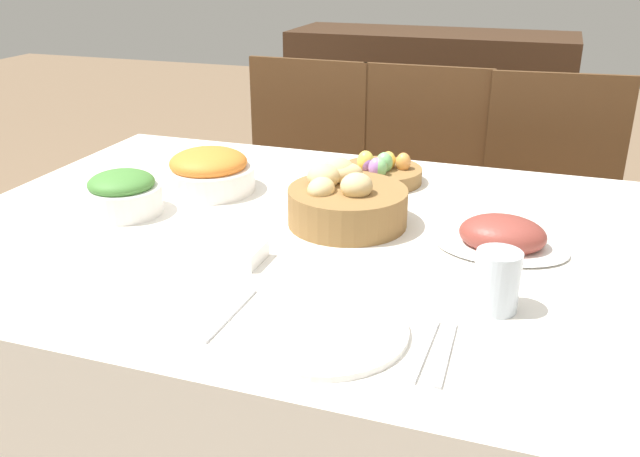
{
  "coord_description": "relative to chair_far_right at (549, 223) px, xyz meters",
  "views": [
    {
      "loc": [
        0.38,
        -1.18,
        1.28
      ],
      "look_at": [
        0.01,
        -0.08,
        0.79
      ],
      "focal_mm": 38.0,
      "sensor_mm": 36.0,
      "label": 1
    }
  ],
  "objects": [
    {
      "name": "drinking_cup",
      "position": [
        -0.09,
        -1.08,
        0.31
      ],
      "size": [
        0.07,
        0.07,
        0.1
      ],
      "color": "silver",
      "rests_on": "dining_table"
    },
    {
      "name": "sideboard",
      "position": [
        -0.56,
        0.96,
        -0.02
      ],
      "size": [
        1.22,
        0.44,
        0.94
      ],
      "color": "#3D2616",
      "rests_on": "ground"
    },
    {
      "name": "spoon",
      "position": [
        -0.14,
        -1.23,
        0.26
      ],
      "size": [
        0.01,
        0.17,
        0.0
      ],
      "rotation": [
        0.0,
        0.0,
        0.02
      ],
      "color": "silver",
      "rests_on": "dining_table"
    },
    {
      "name": "egg_basket",
      "position": [
        -0.41,
        -0.54,
        0.29
      ],
      "size": [
        0.2,
        0.2,
        0.08
      ],
      "color": "olive",
      "rests_on": "dining_table"
    },
    {
      "name": "chair_far_right",
      "position": [
        0.0,
        0.0,
        0.0
      ],
      "size": [
        0.46,
        0.46,
        0.93
      ],
      "rotation": [
        0.0,
        0.0,
        0.09
      ],
      "color": "brown",
      "rests_on": "ground"
    },
    {
      "name": "chair_far_center",
      "position": [
        -0.42,
        0.0,
        0.0
      ],
      "size": [
        0.43,
        0.43,
        0.93
      ],
      "rotation": [
        0.0,
        0.0,
        0.01
      ],
      "color": "brown",
      "rests_on": "ground"
    },
    {
      "name": "chair_far_left",
      "position": [
        -0.83,
        0.0,
        0.0
      ],
      "size": [
        0.43,
        0.43,
        0.93
      ],
      "rotation": [
        0.0,
        0.0,
        -0.02
      ],
      "color": "brown",
      "rests_on": "ground"
    },
    {
      "name": "dinner_plate",
      "position": [
        -0.32,
        -1.23,
        0.27
      ],
      "size": [
        0.25,
        0.25,
        0.01
      ],
      "color": "white",
      "rests_on": "dining_table"
    },
    {
      "name": "knife",
      "position": [
        -0.17,
        -1.23,
        0.26
      ],
      "size": [
        0.01,
        0.17,
        0.0
      ],
      "rotation": [
        0.0,
        0.0,
        -0.02
      ],
      "color": "silver",
      "rests_on": "dining_table"
    },
    {
      "name": "butter_dish",
      "position": [
        -0.56,
        -1.05,
        0.28
      ],
      "size": [
        0.13,
        0.08,
        0.03
      ],
      "color": "white",
      "rests_on": "dining_table"
    },
    {
      "name": "bread_basket",
      "position": [
        -0.41,
        -0.81,
        0.31
      ],
      "size": [
        0.24,
        0.24,
        0.12
      ],
      "color": "olive",
      "rests_on": "dining_table"
    },
    {
      "name": "green_salad_bowl",
      "position": [
        -0.87,
        -0.91,
        0.3
      ],
      "size": [
        0.16,
        0.16,
        0.09
      ],
      "color": "white",
      "rests_on": "dining_table"
    },
    {
      "name": "dining_table",
      "position": [
        -0.43,
        -0.87,
        -0.12
      ],
      "size": [
        1.56,
        1.07,
        0.75
      ],
      "color": "white",
      "rests_on": "ground"
    },
    {
      "name": "fork",
      "position": [
        -0.47,
        -1.23,
        0.26
      ],
      "size": [
        0.01,
        0.17,
        0.0
      ],
      "rotation": [
        0.0,
        0.0,
        -0.02
      ],
      "color": "silver",
      "rests_on": "dining_table"
    },
    {
      "name": "ham_platter",
      "position": [
        -0.1,
        -0.84,
        0.28
      ],
      "size": [
        0.25,
        0.17,
        0.07
      ],
      "color": "white",
      "rests_on": "dining_table"
    },
    {
      "name": "carrot_bowl",
      "position": [
        -0.77,
        -0.72,
        0.31
      ],
      "size": [
        0.21,
        0.21,
        0.1
      ],
      "color": "white",
      "rests_on": "dining_table"
    }
  ]
}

